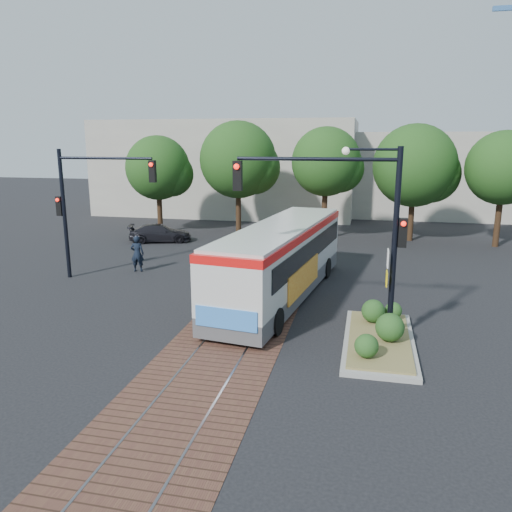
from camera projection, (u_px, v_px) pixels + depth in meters
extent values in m
plane|color=black|center=(242.00, 321.00, 17.99)|extent=(120.00, 120.00, 0.00)
cube|color=brown|center=(264.00, 290.00, 21.79)|extent=(3.60, 40.00, 0.01)
cube|color=slate|center=(248.00, 288.00, 21.95)|extent=(0.06, 40.00, 0.01)
cube|color=slate|center=(281.00, 291.00, 21.63)|extent=(0.06, 40.00, 0.01)
cylinder|color=#382314|center=(160.00, 212.00, 35.01)|extent=(0.36, 0.36, 2.86)
sphere|color=#1C4014|center=(158.00, 168.00, 34.31)|extent=(4.40, 4.40, 4.40)
cylinder|color=#382314|center=(238.00, 211.00, 34.56)|extent=(0.36, 0.36, 3.12)
sphere|color=#1C4014|center=(238.00, 160.00, 33.76)|extent=(5.20, 5.20, 5.20)
cylinder|color=#382314|center=(324.00, 214.00, 32.49)|extent=(0.36, 0.36, 3.39)
sphere|color=#1C4014|center=(326.00, 162.00, 31.73)|extent=(4.40, 4.40, 4.40)
cylinder|color=#382314|center=(411.00, 219.00, 32.14)|extent=(0.36, 0.36, 2.86)
sphere|color=#1C4014|center=(415.00, 166.00, 31.37)|extent=(5.20, 5.20, 5.20)
cylinder|color=#382314|center=(498.00, 221.00, 30.28)|extent=(0.36, 0.36, 3.12)
sphere|color=#1C4014|center=(504.00, 168.00, 29.55)|extent=(4.40, 4.40, 4.40)
cube|color=#ADA899|center=(232.00, 167.00, 45.40)|extent=(22.00, 12.00, 8.00)
cube|color=#ADA899|center=(461.00, 174.00, 43.14)|extent=(18.00, 10.00, 7.00)
cube|color=#49494C|center=(281.00, 285.00, 20.73)|extent=(3.86, 11.55, 0.66)
cube|color=silver|center=(281.00, 256.00, 20.45)|extent=(3.88, 11.55, 1.79)
cube|color=black|center=(284.00, 248.00, 20.64)|extent=(3.78, 10.44, 0.85)
cube|color=red|center=(282.00, 231.00, 20.21)|extent=(3.91, 11.56, 0.28)
cube|color=silver|center=(282.00, 226.00, 20.17)|extent=(3.75, 11.17, 0.13)
cube|color=black|center=(228.00, 282.00, 15.32)|extent=(1.51, 0.31, 0.85)
cube|color=#367DDA|center=(226.00, 319.00, 15.43)|extent=(2.07, 0.33, 0.66)
cube|color=orange|center=(304.00, 278.00, 19.30)|extent=(0.63, 4.22, 1.04)
cylinder|color=black|center=(216.00, 314.00, 17.40)|extent=(0.45, 0.98, 0.94)
cylinder|color=black|center=(275.00, 321.00, 16.66)|extent=(0.45, 0.98, 0.94)
cylinder|color=black|center=(282.00, 264.00, 24.38)|extent=(0.45, 0.98, 0.94)
cylinder|color=black|center=(326.00, 268.00, 23.65)|extent=(0.45, 0.98, 0.94)
cube|color=gray|center=(379.00, 342.00, 16.00)|extent=(2.20, 5.20, 0.15)
cube|color=olive|center=(379.00, 338.00, 15.98)|extent=(1.90, 4.80, 0.08)
sphere|color=#1E4719|center=(367.00, 345.00, 14.45)|extent=(0.70, 0.70, 0.70)
sphere|color=#1E4719|center=(390.00, 327.00, 15.61)|extent=(0.90, 0.90, 0.90)
sphere|color=#1E4719|center=(373.00, 311.00, 17.25)|extent=(0.80, 0.80, 0.80)
sphere|color=#1E4719|center=(393.00, 310.00, 17.60)|extent=(0.60, 0.60, 0.60)
cylinder|color=black|center=(394.00, 245.00, 15.41)|extent=(0.18, 0.18, 6.00)
cylinder|color=black|center=(316.00, 159.00, 15.36)|extent=(5.00, 0.12, 0.12)
cube|color=black|center=(238.00, 176.00, 16.02)|extent=(0.28, 0.22, 0.95)
sphere|color=#FF190C|center=(236.00, 167.00, 15.82)|extent=(0.18, 0.18, 0.18)
cube|color=black|center=(403.00, 233.00, 15.28)|extent=(0.26, 0.20, 0.90)
sphere|color=#FF190C|center=(404.00, 224.00, 15.09)|extent=(0.16, 0.16, 0.16)
cube|color=white|center=(388.00, 258.00, 15.43)|extent=(0.04, 0.45, 0.55)
cube|color=yellow|center=(387.00, 279.00, 15.58)|extent=(0.04, 0.45, 0.45)
cylinder|color=black|center=(373.00, 149.00, 14.93)|extent=(1.60, 0.08, 0.08)
sphere|color=silver|center=(346.00, 151.00, 15.11)|extent=(0.24, 0.24, 0.24)
cylinder|color=black|center=(64.00, 215.00, 23.14)|extent=(0.18, 0.18, 6.00)
cylinder|color=black|center=(105.00, 158.00, 22.07)|extent=(4.50, 0.12, 0.12)
cube|color=black|center=(153.00, 171.00, 21.71)|extent=(0.28, 0.22, 0.95)
sphere|color=#FF190C|center=(151.00, 165.00, 21.51)|extent=(0.18, 0.18, 0.18)
cube|color=black|center=(59.00, 206.00, 23.10)|extent=(0.26, 0.20, 0.90)
sphere|color=#FF190C|center=(57.00, 200.00, 22.91)|extent=(0.16, 0.16, 0.16)
imported|color=black|center=(137.00, 254.00, 24.65)|extent=(0.72, 0.54, 1.80)
imported|color=black|center=(160.00, 233.00, 31.94)|extent=(4.21, 2.70, 1.14)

